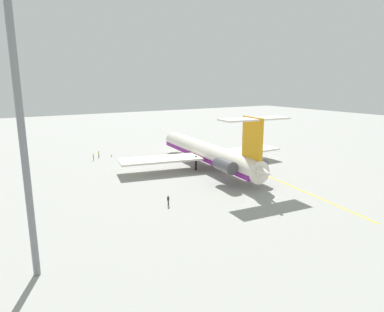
{
  "coord_description": "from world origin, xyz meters",
  "views": [
    {
      "loc": [
        -66.55,
        56.41,
        19.75
      ],
      "look_at": [
        -2.32,
        17.52,
        3.16
      ],
      "focal_mm": 31.66,
      "sensor_mm": 36.0,
      "label": 1
    }
  ],
  "objects": [
    {
      "name": "ground_crew_near_nose",
      "position": [
        -20.15,
        32.82,
        1.14
      ],
      "size": [
        0.29,
        0.45,
        1.8
      ],
      "rotation": [
        0.0,
        0.0,
        3.35
      ],
      "color": "black",
      "rests_on": "ground"
    },
    {
      "name": "light_mast",
      "position": [
        -30.87,
        53.76,
        15.92
      ],
      "size": [
        4.0,
        0.7,
        29.36
      ],
      "color": "slate",
      "rests_on": "ground"
    },
    {
      "name": "ground_crew_near_tail",
      "position": [
        21.05,
        32.26,
        1.11
      ],
      "size": [
        0.44,
        0.28,
        1.76
      ],
      "rotation": [
        0.0,
        0.0,
        4.95
      ],
      "color": "black",
      "rests_on": "ground"
    },
    {
      "name": "safety_cone_nose",
      "position": [
        20.76,
        28.95,
        0.28
      ],
      "size": [
        0.4,
        0.4,
        0.55
      ],
      "primitive_type": "cone",
      "color": "#EA590F",
      "rests_on": "ground"
    },
    {
      "name": "ground",
      "position": [
        0.0,
        0.0,
        0.0
      ],
      "size": [
        291.44,
        291.44,
        0.0
      ],
      "primitive_type": "plane",
      "color": "#9E9E99"
    },
    {
      "name": "taxiway_centreline",
      "position": [
        -2.32,
        4.5,
        0.0
      ],
      "size": [
        79.66,
        12.43,
        0.01
      ],
      "primitive_type": "cube",
      "rotation": [
        0.0,
        0.0,
        -0.15
      ],
      "color": "gold",
      "rests_on": "ground"
    },
    {
      "name": "main_jetliner",
      "position": [
        -3.61,
        13.64,
        3.67
      ],
      "size": [
        46.2,
        40.87,
        13.45
      ],
      "rotation": [
        0.0,
        0.0,
        -0.09
      ],
      "color": "silver",
      "rests_on": "ground"
    },
    {
      "name": "ground_crew_portside",
      "position": [
        18.71,
        34.28,
        1.07
      ],
      "size": [
        0.43,
        0.27,
        1.7
      ],
      "rotation": [
        0.0,
        0.0,
        4.63
      ],
      "color": "black",
      "rests_on": "ground"
    }
  ]
}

